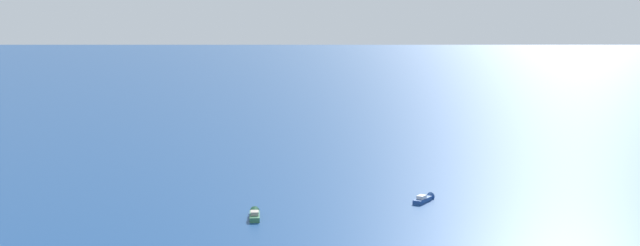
# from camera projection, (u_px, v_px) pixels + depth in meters

# --- Properties ---
(motorboat_inshore) EXTENTS (9.61, 3.41, 2.73)m
(motorboat_inshore) POSITION_uv_depth(u_px,v_px,m) (255.00, 215.00, 206.18)
(motorboat_inshore) COLOR #33704C
(motorboat_inshore) RESTS_ON ground_plane
(motorboat_offshore) EXTENTS (8.81, 6.41, 2.57)m
(motorboat_offshore) POSITION_uv_depth(u_px,v_px,m) (424.00, 199.00, 222.81)
(motorboat_offshore) COLOR #23478C
(motorboat_offshore) RESTS_ON ground_plane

